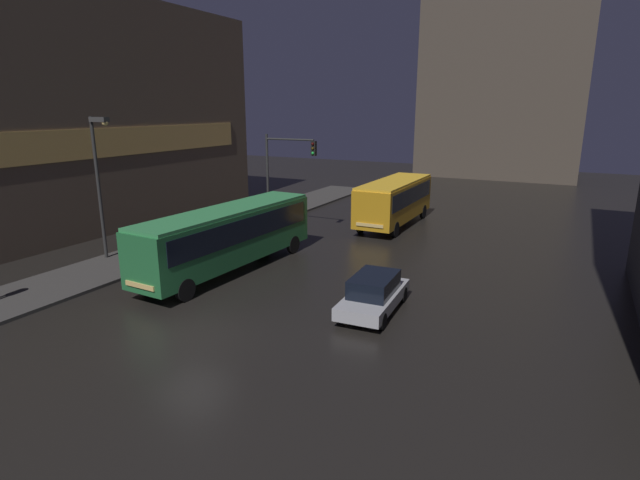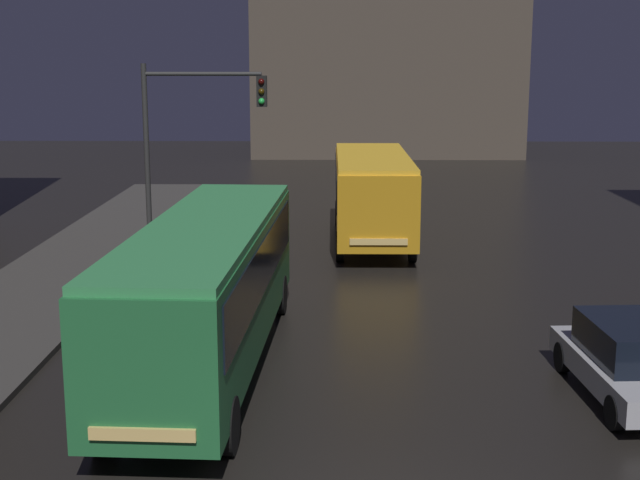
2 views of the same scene
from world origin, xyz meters
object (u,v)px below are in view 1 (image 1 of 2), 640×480
at_px(pedestrian_near, 139,242).
at_px(street_lamp_sidewalk, 99,166).
at_px(traffic_light_main, 284,167).
at_px(bus_near, 229,233).
at_px(bus_far, 395,198).
at_px(car_taxi, 374,293).

xyz_separation_m(pedestrian_near, street_lamp_sidewalk, (-1.59, -0.64, 3.99)).
height_order(traffic_light_main, street_lamp_sidewalk, street_lamp_sidewalk).
bearing_deg(bus_near, pedestrian_near, 13.45).
xyz_separation_m(bus_near, bus_far, (4.04, 13.45, -0.03)).
bearing_deg(car_taxi, pedestrian_near, -5.95).
distance_m(traffic_light_main, street_lamp_sidewalk, 11.03).
xyz_separation_m(bus_far, traffic_light_main, (-5.69, -5.38, 2.40)).
bearing_deg(pedestrian_near, bus_far, 20.59).
height_order(car_taxi, pedestrian_near, pedestrian_near).
relative_size(pedestrian_near, street_lamp_sidewalk, 0.22).
height_order(pedestrian_near, street_lamp_sidewalk, street_lamp_sidewalk).
distance_m(bus_far, street_lamp_sidewalk, 18.86).
bearing_deg(pedestrian_near, street_lamp_sidewalk, 165.25).
distance_m(car_taxi, street_lamp_sidewalk, 15.84).
relative_size(bus_far, traffic_light_main, 1.45).
bearing_deg(pedestrian_near, bus_near, -25.91).
bearing_deg(traffic_light_main, pedestrian_near, -111.50).
bearing_deg(street_lamp_sidewalk, car_taxi, 0.08).
distance_m(bus_near, car_taxi, 8.66).
bearing_deg(bus_far, traffic_light_main, 43.27).
xyz_separation_m(bus_near, traffic_light_main, (-1.66, 8.07, 2.37)).
bearing_deg(bus_far, pedestrian_near, 57.23).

